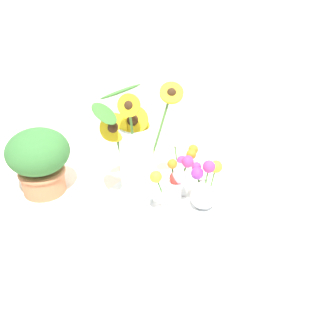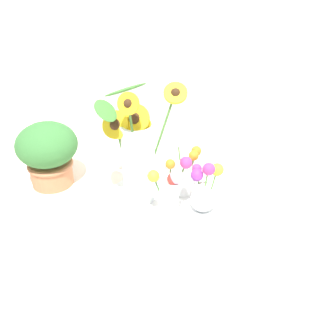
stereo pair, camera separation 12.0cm
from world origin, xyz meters
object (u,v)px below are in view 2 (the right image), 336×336
Objects in this scene: vase_small_center at (170,191)px; vase_bulb_right at (204,191)px; serving_tray at (168,208)px; potted_plant at (48,152)px; vase_small_back at (186,172)px; mason_jar_sunflowers at (137,153)px.

vase_small_center is 0.12m from vase_bulb_right.
serving_tray is 0.47m from potted_plant.
serving_tray is 0.14m from vase_bulb_right.
serving_tray is 0.13m from vase_small_back.
potted_plant reaches higher than vase_small_back.
mason_jar_sunflowers is 2.11× the size of vase_small_back.
serving_tray is at bearing -2.47° from potted_plant.
serving_tray is at bearing -110.75° from vase_small_back.
vase_bulb_right is at bearing 9.61° from serving_tray.
mason_jar_sunflowers reaches higher than vase_small_center.
vase_small_back is 0.49m from potted_plant.
serving_tray is at bearing -170.39° from vase_bulb_right.
vase_small_center is 1.12× the size of vase_small_back.
vase_small_center is at bearing -139.18° from vase_bulb_right.
mason_jar_sunflowers is 1.89× the size of vase_small_center.
vase_bulb_right is (0.22, 0.00, -0.10)m from mason_jar_sunflowers.
vase_bulb_right is at bearing -0.03° from potted_plant.
mason_jar_sunflowers is 0.35m from potted_plant.
mason_jar_sunflowers is at bearing 152.42° from vase_small_center.
vase_bulb_right is 0.11m from vase_small_back.
potted_plant reaches higher than serving_tray.
serving_tray is 2.39× the size of vase_small_back.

